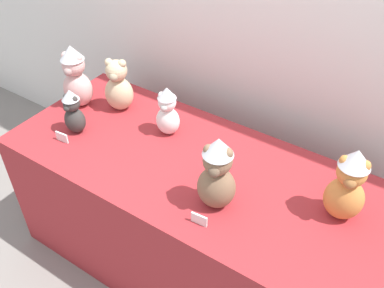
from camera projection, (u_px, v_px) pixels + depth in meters
wall_back at (266, 5)px, 2.05m from camera, size 7.00×0.08×2.60m
display_table at (192, 218)px, 2.23m from camera, size 1.83×0.78×0.76m
teddy_bear_sand at (118, 86)px, 2.25m from camera, size 0.19×0.18×0.30m
teddy_bear_blush at (76, 77)px, 2.25m from camera, size 0.19×0.17×0.35m
teddy_bear_snow at (167, 112)px, 2.09m from camera, size 0.14×0.13×0.27m
teddy_bear_charcoal at (73, 112)px, 2.10m from camera, size 0.12×0.10×0.24m
teddy_bear_mocha at (217, 174)px, 1.68m from camera, size 0.19×0.17×0.35m
teddy_bear_ginger at (348, 186)px, 1.64m from camera, size 0.18×0.16×0.34m
name_card_front_left at (62, 137)px, 2.10m from camera, size 0.07×0.01×0.05m
name_card_front_middle at (199, 219)px, 1.70m from camera, size 0.07×0.01×0.05m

